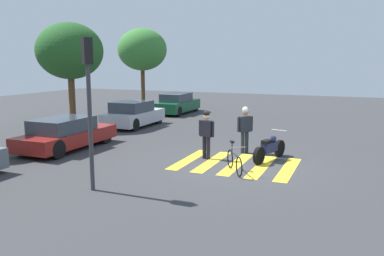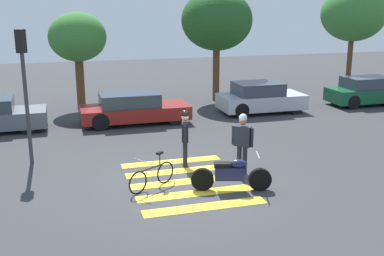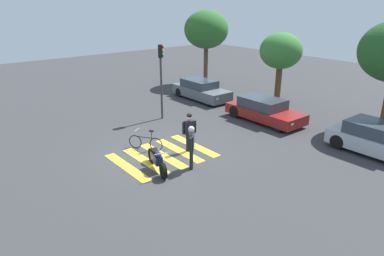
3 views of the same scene
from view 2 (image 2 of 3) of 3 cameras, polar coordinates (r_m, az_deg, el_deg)
name	(u,v)px [view 2 (image 2 of 3)]	position (r m, az deg, el deg)	size (l,w,h in m)	color
ground_plane	(186,182)	(13.56, -0.71, -6.51)	(60.00, 60.00, 0.00)	#38383A
police_motorcycle	(231,174)	(12.84, 4.76, -5.65)	(2.15, 0.88, 1.03)	black
leaning_bicycle	(152,176)	(13.00, -4.86, -5.82)	(1.44, 0.94, 0.98)	black
officer_on_foot	(185,134)	(14.45, -0.84, -0.75)	(0.32, 0.66, 1.81)	black
officer_by_motorcycle	(242,139)	(13.93, 6.14, -1.33)	(0.52, 0.51, 1.84)	#1E232D
crosswalk_stripes	(186,181)	(13.55, -0.71, -6.50)	(3.21, 4.05, 0.01)	yellow
car_maroon_wagon	(133,108)	(20.02, -7.12, 2.37)	(4.54, 1.84, 1.31)	black
car_silver_sedan	(260,98)	(22.13, 8.31, 3.63)	(3.93, 1.89, 1.41)	black
car_green_compact	(369,91)	(25.22, 20.72, 4.20)	(4.32, 1.68, 1.40)	black
traffic_light_pole	(24,75)	(15.27, -19.70, 6.04)	(0.33, 0.36, 4.20)	#38383D
street_tree_mid	(78,38)	(23.03, -13.73, 10.58)	(2.70, 2.70, 4.56)	brown
street_tree_far	(217,21)	(24.32, 3.03, 12.90)	(3.59, 3.59, 5.64)	brown
street_tree_end	(353,14)	(27.93, 19.01, 12.96)	(3.54, 3.54, 5.89)	brown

